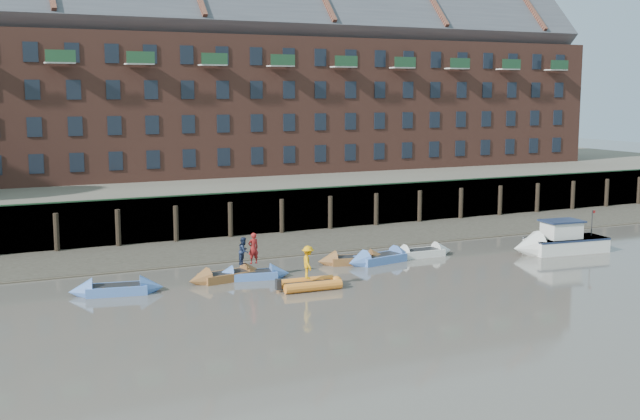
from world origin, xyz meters
TOP-DOWN VIEW (x-y plane):
  - ground at (0.00, 0.00)m, footprint 220.00×220.00m
  - foreshore at (0.00, 18.00)m, footprint 110.00×8.00m
  - mud_band at (0.00, 14.60)m, footprint 110.00×1.60m
  - river_wall at (-0.00, 22.38)m, footprint 110.00×1.23m
  - bank_terrace at (0.00, 36.00)m, footprint 110.00×28.00m
  - apartment_terrace at (-0.00, 36.99)m, footprint 80.60×15.56m
  - rowboat_1 at (-12.67, 9.02)m, footprint 5.01×2.27m
  - rowboat_2 at (-6.48, 9.45)m, footprint 4.78×2.05m
  - rowboat_3 at (-5.08, 9.21)m, footprint 4.48×2.06m
  - rowboat_4 at (1.99, 10.32)m, footprint 4.67×2.20m
  - rowboat_5 at (3.65, 9.89)m, footprint 5.13×2.34m
  - rowboat_6 at (6.90, 10.39)m, footprint 4.59×1.44m
  - rib_tender at (-2.97, 5.67)m, footprint 3.52×1.78m
  - motor_launch at (15.23, 7.60)m, footprint 6.84×2.87m
  - person_rower_a at (-4.93, 9.29)m, footprint 0.70×0.52m
  - person_rower_b at (-5.49, 9.31)m, footprint 0.95×0.96m
  - person_rib_crew at (-3.17, 5.72)m, footprint 0.94×1.29m

SIDE VIEW (x-z plane):
  - ground at x=0.00m, z-range 0.00..0.00m
  - foreshore at x=0.00m, z-range -0.25..0.25m
  - mud_band at x=0.00m, z-range -0.05..0.05m
  - rowboat_3 at x=-5.08m, z-range -0.40..0.85m
  - rowboat_4 at x=1.99m, z-range -0.42..0.88m
  - rowboat_6 at x=6.90m, z-range -0.43..0.90m
  - rowboat_2 at x=-6.48m, z-range -0.43..0.91m
  - rowboat_1 at x=-12.67m, z-range -0.45..0.95m
  - rowboat_5 at x=3.65m, z-range -0.46..0.97m
  - rib_tender at x=-2.97m, z-range -0.04..0.57m
  - motor_launch at x=15.23m, z-range -0.67..2.07m
  - person_rib_crew at x=-3.17m, z-range 0.57..2.35m
  - river_wall at x=0.00m, z-range -0.06..3.24m
  - bank_terrace at x=0.00m, z-range 0.00..3.20m
  - person_rower_b at x=-5.49m, z-range 0.84..2.41m
  - person_rower_a at x=-4.93m, z-range 0.84..2.62m
  - apartment_terrace at x=0.00m, z-range 2.34..23.31m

